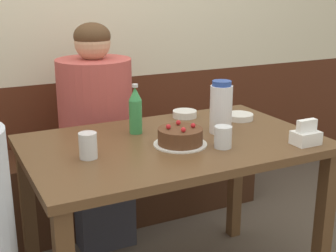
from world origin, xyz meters
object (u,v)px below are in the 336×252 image
water_pitcher (221,108)px  glass_tumbler_short (223,137)px  soju_bottle (135,110)px  birthday_cake (181,137)px  napkin_holder (306,135)px  glass_water_tall (88,146)px  bowl_rice_small (239,117)px  bench_seat (111,183)px  person_grey_tee (97,137)px  bowl_soup_white (185,114)px

water_pitcher → glass_tumbler_short: bearing=-119.8°
soju_bottle → glass_tumbler_short: 0.42m
birthday_cake → napkin_holder: napkin_holder is taller
water_pitcher → glass_water_tall: (-0.62, -0.05, -0.06)m
water_pitcher → glass_tumbler_short: water_pitcher is taller
napkin_holder → bowl_rice_small: napkin_holder is taller
birthday_cake → glass_water_tall: (-0.38, 0.02, 0.02)m
glass_water_tall → glass_tumbler_short: size_ratio=1.12×
water_pitcher → napkin_holder: water_pitcher is taller
napkin_holder → bowl_rice_small: size_ratio=0.82×
water_pitcher → bowl_rice_small: size_ratio=1.73×
bench_seat → water_pitcher: size_ratio=8.03×
bench_seat → bowl_rice_small: bowl_rice_small is taller
glass_water_tall → person_grey_tee: 0.76m
glass_tumbler_short → water_pitcher: bearing=60.2°
bench_seat → bowl_rice_small: size_ratio=13.93×
bench_seat → napkin_holder: bearing=-67.3°
glass_tumbler_short → soju_bottle: bearing=125.5°
glass_water_tall → glass_tumbler_short: bearing=-13.5°
bowl_soup_white → person_grey_tee: person_grey_tee is taller
person_grey_tee → birthday_cake: bearing=10.6°
napkin_holder → glass_tumbler_short: size_ratio=1.24×
glass_tumbler_short → person_grey_tee: (-0.27, 0.82, -0.20)m
bowl_rice_small → person_grey_tee: bearing=138.7°
soju_bottle → glass_water_tall: 0.36m
bowl_rice_small → glass_tumbler_short: glass_tumbler_short is taller
water_pitcher → soju_bottle: 0.38m
water_pitcher → glass_tumbler_short: (-0.10, -0.18, -0.07)m
soju_bottle → napkin_holder: (0.57, -0.45, -0.07)m
napkin_holder → glass_tumbler_short: 0.35m
bench_seat → person_grey_tee: person_grey_tee is taller
bench_seat → glass_tumbler_short: 1.16m
water_pitcher → glass_water_tall: size_ratio=2.34×
bowl_rice_small → glass_tumbler_short: (-0.30, -0.31, 0.03)m
glass_water_tall → glass_tumbler_short: glass_water_tall is taller
bowl_rice_small → bench_seat: bearing=122.6°
birthday_cake → glass_water_tall: bearing=177.0°
napkin_holder → water_pitcher: bearing=127.7°
glass_water_tall → bowl_rice_small: bearing=13.0°
napkin_holder → birthday_cake: bearing=154.4°
birthday_cake → person_grey_tee: size_ratio=0.18×
napkin_holder → person_grey_tee: bearing=122.6°
bowl_soup_white → person_grey_tee: 0.52m
birthday_cake → person_grey_tee: 0.75m
bowl_rice_small → glass_water_tall: size_ratio=1.35×
bench_seat → water_pitcher: water_pitcher is taller
bench_seat → bowl_rice_small: (0.44, -0.68, 0.54)m
bench_seat → bowl_soup_white: bowl_soup_white is taller
napkin_holder → person_grey_tee: person_grey_tee is taller
glass_tumbler_short → napkin_holder: bearing=-19.6°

